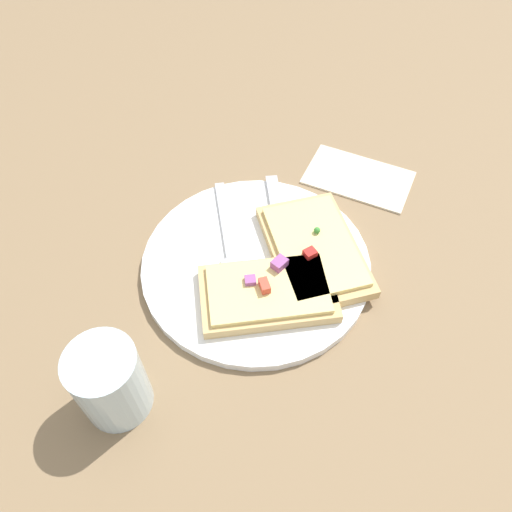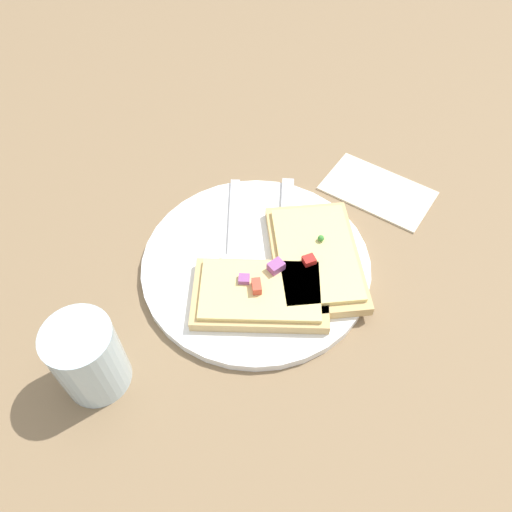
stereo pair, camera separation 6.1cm
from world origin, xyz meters
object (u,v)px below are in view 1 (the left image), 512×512
fork (230,250)px  pizza_slice_main (268,292)px  knife (279,222)px  pizza_slice_corner (314,249)px  napkin (359,177)px  plate (256,264)px  drinking_glass (110,382)px

fork → pizza_slice_main: bearing=25.3°
fork → knife: size_ratio=1.02×
pizza_slice_corner → napkin: pizza_slice_corner is taller
fork → napkin: bearing=119.3°
napkin → pizza_slice_corner: bearing=-92.8°
plate → fork: (-0.04, -0.00, 0.01)m
plate → pizza_slice_corner: (0.06, 0.04, 0.02)m
fork → drinking_glass: (-0.02, -0.22, 0.03)m
fork → pizza_slice_corner: (0.10, 0.04, 0.01)m
pizza_slice_corner → knife: bearing=-155.3°
knife → napkin: bearing=123.6°
drinking_glass → knife: bearing=78.3°
plate → drinking_glass: size_ratio=3.00×
pizza_slice_main → napkin: bearing=49.6°
fork → drinking_glass: size_ratio=1.97×
drinking_glass → pizza_slice_main: bearing=62.4°
fork → knife: (0.04, 0.07, -0.00)m
drinking_glass → pizza_slice_corner: bearing=65.3°
drinking_glass → napkin: 0.44m
knife → drinking_glass: 0.29m
pizza_slice_main → pizza_slice_corner: size_ratio=0.93×
plate → fork: size_ratio=1.52×
drinking_glass → napkin: bearing=73.4°
pizza_slice_corner → drinking_glass: (-0.12, -0.26, 0.03)m
pizza_slice_corner → napkin: 0.17m
pizza_slice_corner → drinking_glass: drinking_glass is taller
plate → napkin: plate is taller
pizza_slice_main → fork: bearing=116.6°
drinking_glass → fork: bearing=84.4°
plate → knife: (0.00, 0.07, 0.01)m
plate → drinking_glass: 0.23m
drinking_glass → napkin: (0.13, 0.42, -0.04)m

